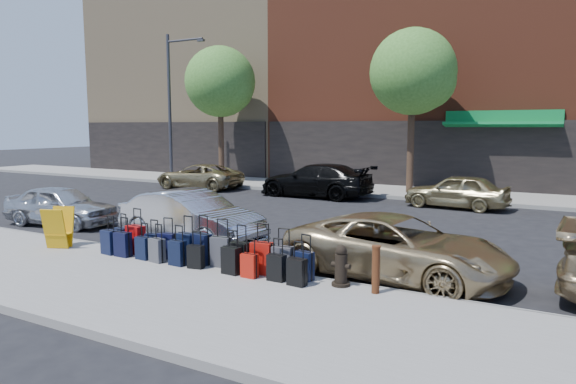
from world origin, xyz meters
The scene contains 40 objects.
ground centered at (0.00, 0.00, 0.00)m, with size 120.00×120.00×0.00m, color black.
sidewalk_near centered at (0.00, -6.50, 0.07)m, with size 60.00×4.00×0.15m, color gray.
sidewalk_far centered at (0.00, 10.00, 0.07)m, with size 60.00×4.00×0.15m, color gray.
curb_near centered at (0.00, -4.48, 0.07)m, with size 60.00×0.08×0.15m, color gray.
curb_far centered at (0.00, 7.98, 0.07)m, with size 60.00×0.08×0.15m, color gray.
building_left centered at (-16.00, 17.98, 7.98)m, with size 15.00×12.12×16.00m.
building_center centered at (0.00, 17.99, 9.98)m, with size 17.00×12.85×20.00m.
tree_left centered at (-9.86, 9.50, 5.41)m, with size 3.80×3.80×7.27m.
tree_center centered at (0.64, 9.50, 5.41)m, with size 3.80×3.80×7.27m.
streetlight centered at (-12.80, 8.80, 4.66)m, with size 2.59×0.18×8.00m.
suitcase_front_0 centered at (-2.44, -4.81, 0.44)m, with size 0.41×0.28×0.91m.
suitcase_front_1 centered at (-1.96, -4.84, 0.49)m, with size 0.47×0.29×1.08m.
suitcase_front_2 centered at (-1.42, -4.83, 0.42)m, with size 0.36×0.21×0.86m.
suitcase_front_3 centered at (-1.02, -4.81, 0.44)m, with size 0.42×0.27×0.94m.
suitcase_front_4 centered at (-0.45, -4.82, 0.47)m, with size 0.44×0.26×1.03m.
suitcase_front_5 centered at (-0.04, -4.80, 0.49)m, with size 0.47×0.30×1.07m.
suitcase_front_6 centered at (0.46, -4.77, 0.47)m, with size 0.45×0.29×1.03m.
suitcase_front_7 centered at (0.99, -4.84, 0.45)m, with size 0.41×0.24×0.96m.
suitcase_front_8 centered at (1.51, -4.82, 0.48)m, with size 0.46×0.29×1.04m.
suitcase_front_9 centered at (1.96, -4.77, 0.46)m, with size 0.43×0.27×0.98m.
suitcase_front_10 centered at (2.44, -4.75, 0.43)m, with size 0.40×0.26×0.90m.
suitcase_back_0 centered at (-2.49, -5.16, 0.43)m, with size 0.41×0.27×0.91m.
suitcase_back_1 centered at (-2.04, -5.16, 0.43)m, with size 0.38×0.22×0.91m.
suitcase_back_2 centered at (-1.44, -5.12, 0.41)m, with size 0.36×0.22×0.83m.
suitcase_back_3 centered at (-1.00, -5.15, 0.42)m, with size 0.38×0.26×0.85m.
suitcase_back_4 centered at (-0.43, -5.14, 0.42)m, with size 0.38×0.23×0.87m.
suitcase_back_5 centered at (0.06, -5.13, 0.40)m, with size 0.36×0.24×0.79m.
suitcase_back_7 centered at (0.96, -5.11, 0.43)m, with size 0.39×0.24×0.90m.
suitcase_back_8 centered at (1.42, -5.14, 0.39)m, with size 0.32×0.19×0.77m.
suitcase_back_9 centered at (2.00, -5.07, 0.41)m, with size 0.35×0.21×0.84m.
suitcase_back_10 centered at (2.49, -5.15, 0.41)m, with size 0.37×0.24×0.84m.
fire_hydrant centered at (3.22, -4.75, 0.51)m, with size 0.40×0.35×0.78m.
bollard centered at (3.93, -4.86, 0.60)m, with size 0.16×0.16×0.87m.
display_rack centered at (-4.06, -5.31, 0.64)m, with size 0.74×0.78×0.99m.
car_near_0 centered at (-7.20, -2.86, 0.64)m, with size 1.50×3.74×1.27m, color silver.
car_near_1 centered at (-1.99, -2.81, 0.71)m, with size 1.50×4.29×1.41m, color #ADAFB4.
car_near_2 centered at (3.83, -3.27, 0.65)m, with size 2.16×4.68×1.30m, color tan.
car_far_0 centered at (-9.51, 6.91, 0.63)m, with size 2.08×4.51×1.25m, color tan.
car_far_1 centered at (-3.01, 7.00, 0.75)m, with size 2.09×5.14×1.49m, color black.
car_far_2 centered at (3.09, 6.78, 0.66)m, with size 1.55×3.86×1.31m, color tan.
Camera 1 is at (6.87, -13.41, 3.12)m, focal length 32.00 mm.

